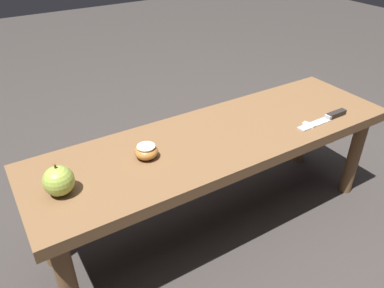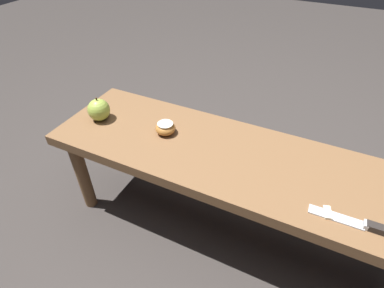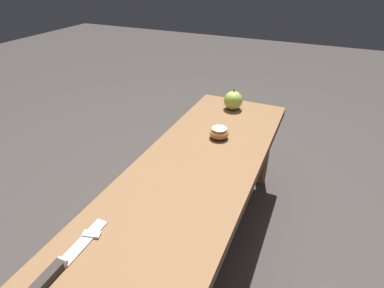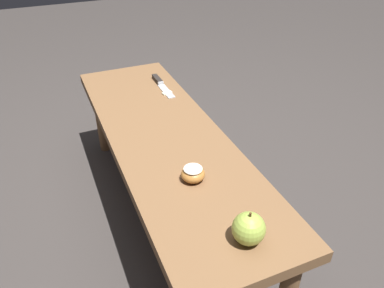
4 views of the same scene
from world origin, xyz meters
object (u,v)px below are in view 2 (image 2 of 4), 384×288
at_px(wooden_bench, 234,167).
at_px(knife, 369,226).
at_px(apple_whole, 99,110).
at_px(apple_cut, 165,128).

relative_size(wooden_bench, knife, 5.71).
bearing_deg(apple_whole, wooden_bench, -177.71).
bearing_deg(wooden_bench, apple_whole, 2.29).
bearing_deg(apple_cut, knife, 169.28).
relative_size(wooden_bench, apple_cut, 18.02).
bearing_deg(knife, apple_cut, -11.48).
distance_m(wooden_bench, apple_cut, 0.29).
relative_size(knife, apple_cut, 3.15).
distance_m(wooden_bench, apple_whole, 0.57).
xyz_separation_m(wooden_bench, knife, (-0.42, 0.12, 0.06)).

